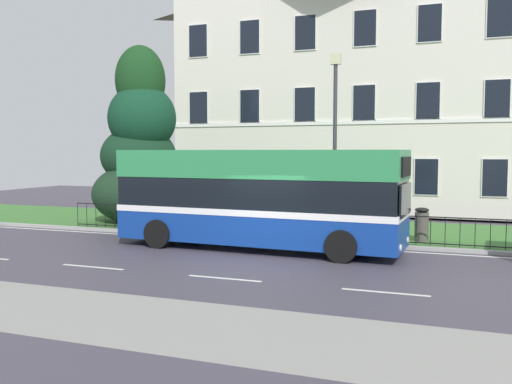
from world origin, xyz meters
TOP-DOWN VIEW (x-y plane):
  - ground_plane at (0.00, 1.31)m, footprint 60.00×56.00m
  - georgian_townhouse at (-0.31, 16.58)m, footprint 17.88×8.75m
  - iron_verge_railing at (-0.31, 4.40)m, footprint 18.15×0.04m
  - evergreen_tree at (-7.82, 6.70)m, footprint 3.88×3.96m
  - single_decker_bus at (-0.67, 2.49)m, footprint 9.58×2.91m
  - street_lamp_post at (1.36, 4.85)m, footprint 0.36×0.24m
  - litter_bin at (4.33, 5.31)m, footprint 0.48×0.48m

SIDE VIEW (x-z plane):
  - ground_plane at x=0.00m, z-range -0.10..0.08m
  - iron_verge_railing at x=-0.31m, z-range 0.14..1.11m
  - litter_bin at x=4.33m, z-range 0.12..1.28m
  - single_decker_bus at x=-0.67m, z-range 0.08..3.34m
  - evergreen_tree at x=-7.82m, z-range -0.67..7.15m
  - street_lamp_post at x=1.36m, z-range 0.61..7.09m
  - georgian_townhouse at x=-0.31m, z-range 0.16..13.92m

